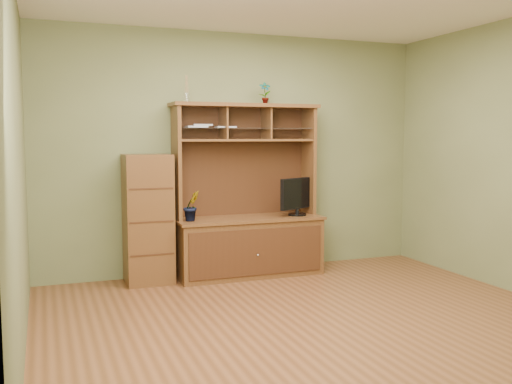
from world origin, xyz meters
TOP-DOWN VIEW (x-y plane):
  - room at (0.00, 0.00)m, footprint 4.54×4.04m
  - media_hutch at (0.03, 1.73)m, footprint 1.66×0.61m
  - monitor at (0.59, 1.65)m, footprint 0.49×0.28m
  - orchid_plant at (-0.63, 1.65)m, footprint 0.21×0.19m
  - top_plant at (0.26, 1.80)m, footprint 0.14×0.11m
  - reed_diffuser at (-0.63, 1.80)m, footprint 0.06×0.06m
  - magazines at (-0.40, 1.80)m, footprint 0.55×0.19m
  - side_cabinet at (-1.07, 1.76)m, footprint 0.48×0.44m

SIDE VIEW (x-z plane):
  - media_hutch at x=0.03m, z-range -0.43..1.47m
  - side_cabinet at x=-1.07m, z-range 0.00..1.36m
  - orchid_plant at x=-0.63m, z-range 0.65..0.97m
  - monitor at x=0.59m, z-range 0.66..1.09m
  - room at x=0.00m, z-range -0.02..2.72m
  - magazines at x=-0.40m, z-range 1.63..1.67m
  - reed_diffuser at x=-0.63m, z-range 1.87..2.16m
  - top_plant at x=0.26m, z-range 1.90..2.15m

